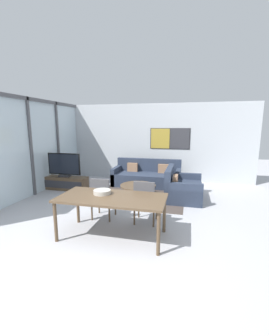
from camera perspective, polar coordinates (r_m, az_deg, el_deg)
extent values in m
plane|color=#B2B2B7|center=(3.67, -10.92, -22.93)|extent=(24.00, 24.00, 0.00)
cube|color=silver|center=(8.38, 4.64, 6.49)|extent=(7.19, 0.06, 2.80)
cube|color=#2D2D33|center=(8.25, 8.97, 7.37)|extent=(1.43, 0.01, 0.75)
cube|color=#B29333|center=(8.28, 6.55, 7.45)|extent=(0.67, 0.02, 0.71)
cube|color=#38383D|center=(8.22, 11.40, 7.28)|extent=(0.67, 0.02, 0.71)
cube|color=silver|center=(7.09, -25.02, 4.73)|extent=(0.02, 5.49, 2.80)
cube|color=#515156|center=(7.08, -25.73, 15.64)|extent=(0.07, 5.49, 0.10)
cube|color=#515156|center=(7.07, -24.83, 4.73)|extent=(0.07, 0.08, 2.80)
cube|color=#515156|center=(8.19, -18.85, 5.85)|extent=(0.07, 0.08, 2.80)
cube|color=#473D38|center=(6.49, 0.87, -7.34)|extent=(2.60, 2.08, 0.01)
cube|color=brown|center=(7.54, -17.19, -3.64)|extent=(1.47, 0.41, 0.42)
cube|color=#2D2D33|center=(7.36, -18.03, -4.03)|extent=(1.35, 0.01, 0.23)
cube|color=#2D2D33|center=(7.49, -17.29, -1.91)|extent=(0.36, 0.20, 0.05)
cube|color=#2D2D33|center=(7.47, -17.31, -1.43)|extent=(0.06, 0.03, 0.08)
cube|color=black|center=(7.41, -17.45, 1.00)|extent=(1.10, 0.04, 0.68)
cube|color=black|center=(7.40, -17.54, 0.97)|extent=(1.02, 0.01, 0.61)
cube|color=#2D384C|center=(7.65, 3.05, -2.93)|extent=(2.26, 0.97, 0.42)
cube|color=#2D384C|center=(7.99, 3.61, -0.69)|extent=(2.26, 0.16, 0.87)
cube|color=#2D384C|center=(7.89, -4.53, -1.85)|extent=(0.14, 0.97, 0.60)
cube|color=#2D384C|center=(7.51, 11.04, -2.68)|extent=(0.14, 0.97, 0.60)
cube|color=#9E7556|center=(7.91, -0.50, 0.20)|extent=(0.36, 0.12, 0.30)
cube|color=#9E7556|center=(7.71, 7.37, -0.16)|extent=(0.36, 0.12, 0.30)
cube|color=#2D384C|center=(6.47, 12.39, -5.76)|extent=(0.97, 1.37, 0.42)
cube|color=#2D384C|center=(6.43, 8.87, -3.66)|extent=(0.16, 1.37, 0.87)
cube|color=#2D384C|center=(5.85, 12.25, -6.61)|extent=(0.97, 0.14, 0.60)
cube|color=#2D384C|center=(7.04, 12.57, -3.65)|extent=(0.97, 0.14, 0.60)
cube|color=#9E7556|center=(6.09, 10.34, -3.21)|extent=(0.12, 0.36, 0.30)
cylinder|color=brown|center=(6.49, 0.87, -7.25)|extent=(0.46, 0.46, 0.03)
cylinder|color=brown|center=(6.45, 0.87, -6.04)|extent=(0.18, 0.18, 0.32)
cylinder|color=brown|center=(6.40, 0.88, -4.51)|extent=(1.01, 1.01, 0.04)
cube|color=brown|center=(4.08, -5.77, -7.54)|extent=(1.93, 0.94, 0.04)
cylinder|color=brown|center=(4.26, -19.43, -12.81)|extent=(0.06, 0.06, 0.73)
cylinder|color=brown|center=(3.66, 6.10, -16.28)|extent=(0.06, 0.06, 0.73)
cylinder|color=brown|center=(4.91, -14.18, -9.33)|extent=(0.06, 0.06, 0.73)
cylinder|color=brown|center=(4.40, 7.58, -11.51)|extent=(0.06, 0.06, 0.73)
cube|color=#4C4C51|center=(5.04, -7.83, -7.67)|extent=(0.46, 0.46, 0.06)
cube|color=#4C4C51|center=(4.78, -8.82, -5.46)|extent=(0.42, 0.05, 0.46)
cylinder|color=brown|center=(5.02, -10.78, -10.68)|extent=(0.04, 0.04, 0.41)
cylinder|color=brown|center=(4.88, -6.41, -11.21)|extent=(0.04, 0.04, 0.41)
cylinder|color=brown|center=(5.36, -8.99, -9.20)|extent=(0.04, 0.04, 0.41)
cylinder|color=brown|center=(5.23, -4.88, -9.64)|extent=(0.04, 0.04, 0.41)
cube|color=#4C4C51|center=(4.77, 2.91, -8.66)|extent=(0.46, 0.46, 0.06)
cube|color=#4C4C51|center=(4.49, 2.44, -6.39)|extent=(0.42, 0.05, 0.46)
cylinder|color=brown|center=(4.71, -0.04, -11.96)|extent=(0.04, 0.04, 0.41)
cylinder|color=brown|center=(4.64, 4.88, -12.37)|extent=(0.04, 0.04, 0.41)
cylinder|color=brown|center=(5.07, 1.07, -10.26)|extent=(0.04, 0.04, 0.41)
cylinder|color=brown|center=(5.00, 5.61, -10.60)|extent=(0.04, 0.04, 0.41)
cylinder|color=#B7B2A8|center=(4.25, -8.21, -6.03)|extent=(0.33, 0.33, 0.08)
torus|color=#B7B2A8|center=(4.24, -8.22, -5.63)|extent=(0.33, 0.33, 0.02)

